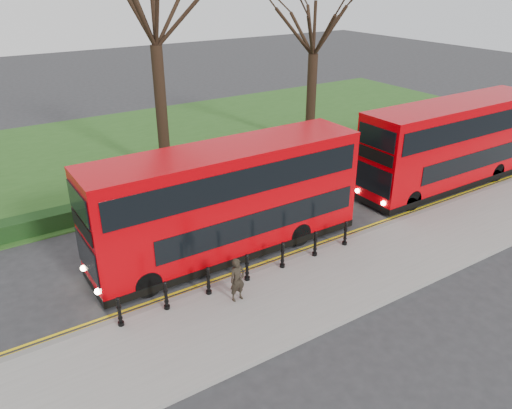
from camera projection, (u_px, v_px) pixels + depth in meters
ground at (225, 267)px, 18.94m from camera, size 120.00×120.00×0.00m
pavement at (270, 306)px, 16.63m from camera, size 60.00×4.00×0.15m
kerb at (239, 278)px, 18.14m from camera, size 60.00×0.25×0.16m
grass_verge at (103, 155)px, 30.31m from camera, size 60.00×18.00×0.06m
hedge at (155, 196)px, 23.93m from camera, size 60.00×0.90×0.80m
yellow_line_outer at (235, 276)px, 18.40m from camera, size 60.00×0.10×0.01m
yellow_line_inner at (232, 273)px, 18.55m from camera, size 60.00×0.10×0.01m
tree_right at (315, 22)px, 29.25m from camera, size 6.59×6.59×10.29m
bollard_row at (247, 268)px, 17.70m from camera, size 9.47×0.15×1.00m
bus_lead at (228, 202)px, 19.08m from camera, size 10.95×2.52×4.36m
bus_rear at (452, 145)px, 25.29m from camera, size 10.98×2.52×4.37m
pedestrian at (237, 280)px, 16.52m from camera, size 0.58×0.39×1.56m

